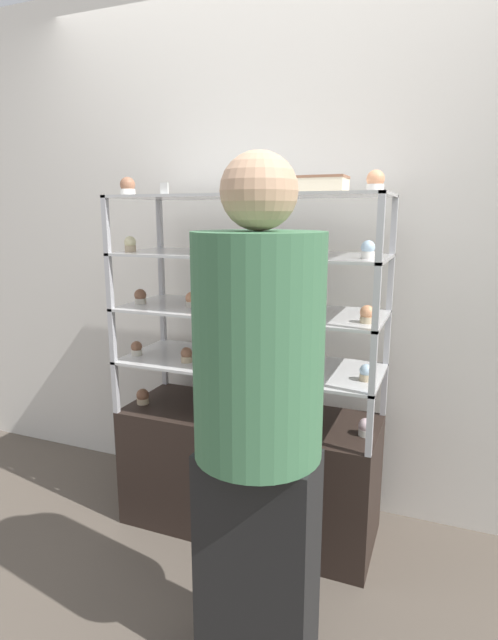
# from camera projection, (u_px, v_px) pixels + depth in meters

# --- Properties ---
(ground_plane) EXTENTS (20.00, 20.00, 0.00)m
(ground_plane) POSITION_uv_depth(u_px,v_px,m) (249.00, 524.00, 2.41)
(ground_plane) COLOR brown
(back_wall) EXTENTS (8.00, 0.05, 2.60)m
(back_wall) POSITION_uv_depth(u_px,v_px,m) (277.00, 248.00, 2.48)
(back_wall) COLOR silver
(back_wall) RESTS_ON ground_plane
(display_base) EXTENTS (1.17, 0.45, 0.57)m
(display_base) POSITION_uv_depth(u_px,v_px,m) (249.00, 470.00, 2.35)
(display_base) COLOR black
(display_base) RESTS_ON ground_plane
(display_riser_lower) EXTENTS (1.17, 0.45, 0.24)m
(display_riser_lower) POSITION_uv_depth(u_px,v_px,m) (249.00, 366.00, 2.25)
(display_riser_lower) COLOR #B7B7BC
(display_riser_lower) RESTS_ON display_base
(display_riser_middle) EXTENTS (1.17, 0.45, 0.24)m
(display_riser_middle) POSITION_uv_depth(u_px,v_px,m) (249.00, 313.00, 2.19)
(display_riser_middle) COLOR #B7B7BC
(display_riser_middle) RESTS_ON display_riser_lower
(display_riser_upper) EXTENTS (1.17, 0.45, 0.24)m
(display_riser_upper) POSITION_uv_depth(u_px,v_px,m) (249.00, 257.00, 2.14)
(display_riser_upper) COLOR #B7B7BC
(display_riser_upper) RESTS_ON display_riser_middle
(display_riser_top) EXTENTS (1.17, 0.45, 0.24)m
(display_riser_top) POSITION_uv_depth(u_px,v_px,m) (249.00, 199.00, 2.09)
(display_riser_top) COLOR #B7B7BC
(display_riser_top) RESTS_ON display_riser_upper
(layer_cake_centerpiece) EXTENTS (0.20, 0.20, 0.11)m
(layer_cake_centerpiece) POSITION_uv_depth(u_px,v_px,m) (242.00, 295.00, 2.24)
(layer_cake_centerpiece) COLOR #C66660
(layer_cake_centerpiece) RESTS_ON display_riser_middle
(sheet_cake_frosted) EXTENTS (0.26, 0.14, 0.07)m
(sheet_cake_frosted) POSITION_uv_depth(u_px,v_px,m) (314.00, 185.00, 1.97)
(sheet_cake_frosted) COLOR beige
(sheet_cake_frosted) RESTS_ON display_riser_top
(cupcake_0) EXTENTS (0.06, 0.06, 0.07)m
(cupcake_0) POSITION_uv_depth(u_px,v_px,m) (143.00, 397.00, 2.41)
(cupcake_0) COLOR #CCB28C
(cupcake_0) RESTS_ON display_base
(cupcake_1) EXTENTS (0.06, 0.06, 0.07)m
(cupcake_1) POSITION_uv_depth(u_px,v_px,m) (210.00, 406.00, 2.29)
(cupcake_1) COLOR #CCB28C
(cupcake_1) RESTS_ON display_base
(cupcake_2) EXTENTS (0.06, 0.06, 0.07)m
(cupcake_2) POSITION_uv_depth(u_px,v_px,m) (283.00, 417.00, 2.16)
(cupcake_2) COLOR #CCB28C
(cupcake_2) RESTS_ON display_base
(cupcake_3) EXTENTS (0.06, 0.06, 0.07)m
(cupcake_3) POSITION_uv_depth(u_px,v_px,m) (366.00, 427.00, 2.06)
(cupcake_3) COLOR white
(cupcake_3) RESTS_ON display_base
(price_tag_0) EXTENTS (0.04, 0.00, 0.04)m
(price_tag_0) POSITION_uv_depth(u_px,v_px,m) (223.00, 425.00, 2.11)
(price_tag_0) COLOR white
(price_tag_0) RESTS_ON display_base
(cupcake_4) EXTENTS (0.05, 0.05, 0.07)m
(cupcake_4) POSITION_uv_depth(u_px,v_px,m) (137.00, 348.00, 2.35)
(cupcake_4) COLOR beige
(cupcake_4) RESTS_ON display_riser_lower
(cupcake_5) EXTENTS (0.05, 0.05, 0.07)m
(cupcake_5) POSITION_uv_depth(u_px,v_px,m) (187.00, 355.00, 2.24)
(cupcake_5) COLOR #CCB28C
(cupcake_5) RESTS_ON display_riser_lower
(cupcake_6) EXTENTS (0.05, 0.05, 0.07)m
(cupcake_6) POSITION_uv_depth(u_px,v_px,m) (249.00, 358.00, 2.20)
(cupcake_6) COLOR beige
(cupcake_6) RESTS_ON display_riser_lower
(cupcake_7) EXTENTS (0.05, 0.05, 0.07)m
(cupcake_7) POSITION_uv_depth(u_px,v_px,m) (301.00, 367.00, 2.06)
(cupcake_7) COLOR white
(cupcake_7) RESTS_ON display_riser_lower
(cupcake_8) EXTENTS (0.05, 0.05, 0.07)m
(cupcake_8) POSITION_uv_depth(u_px,v_px,m) (366.00, 373.00, 1.99)
(cupcake_8) COLOR #CCB28C
(cupcake_8) RESTS_ON display_riser_lower
(price_tag_1) EXTENTS (0.04, 0.00, 0.04)m
(price_tag_1) POSITION_uv_depth(u_px,v_px,m) (232.00, 371.00, 2.05)
(price_tag_1) COLOR white
(price_tag_1) RESTS_ON display_riser_lower
(cupcake_9) EXTENTS (0.06, 0.06, 0.07)m
(cupcake_9) POSITION_uv_depth(u_px,v_px,m) (140.00, 297.00, 2.32)
(cupcake_9) COLOR beige
(cupcake_9) RESTS_ON display_riser_middle
(cupcake_10) EXTENTS (0.06, 0.06, 0.07)m
(cupcake_10) POSITION_uv_depth(u_px,v_px,m) (192.00, 300.00, 2.24)
(cupcake_10) COLOR beige
(cupcake_10) RESTS_ON display_riser_middle
(cupcake_11) EXTENTS (0.06, 0.06, 0.07)m
(cupcake_11) POSITION_uv_depth(u_px,v_px,m) (300.00, 309.00, 2.02)
(cupcake_11) COLOR #CCB28C
(cupcake_11) RESTS_ON display_riser_middle
(cupcake_12) EXTENTS (0.06, 0.06, 0.07)m
(cupcake_12) POSITION_uv_depth(u_px,v_px,m) (367.00, 314.00, 1.91)
(cupcake_12) COLOR #CCB28C
(cupcake_12) RESTS_ON display_riser_middle
(price_tag_2) EXTENTS (0.04, 0.00, 0.04)m
(price_tag_2) POSITION_uv_depth(u_px,v_px,m) (290.00, 317.00, 1.91)
(price_tag_2) COLOR white
(price_tag_2) RESTS_ON display_riser_middle
(cupcake_13) EXTENTS (0.05, 0.05, 0.07)m
(cupcake_13) POSITION_uv_depth(u_px,v_px,m) (130.00, 244.00, 2.23)
(cupcake_13) COLOR #CCB28C
(cupcake_13) RESTS_ON display_riser_upper
(cupcake_14) EXTENTS (0.05, 0.05, 0.07)m
(cupcake_14) POSITION_uv_depth(u_px,v_px,m) (207.00, 245.00, 2.16)
(cupcake_14) COLOR beige
(cupcake_14) RESTS_ON display_riser_upper
(cupcake_15) EXTENTS (0.05, 0.05, 0.07)m
(cupcake_15) POSITION_uv_depth(u_px,v_px,m) (281.00, 247.00, 2.01)
(cupcake_15) COLOR white
(cupcake_15) RESTS_ON display_riser_upper
(cupcake_16) EXTENTS (0.05, 0.05, 0.07)m
(cupcake_16) POSITION_uv_depth(u_px,v_px,m) (368.00, 250.00, 1.87)
(cupcake_16) COLOR white
(cupcake_16) RESTS_ON display_riser_upper
(price_tag_3) EXTENTS (0.04, 0.00, 0.04)m
(price_tag_3) POSITION_uv_depth(u_px,v_px,m) (225.00, 251.00, 1.96)
(price_tag_3) COLOR white
(price_tag_3) RESTS_ON display_riser_upper
(cupcake_17) EXTENTS (0.07, 0.07, 0.08)m
(cupcake_17) POSITION_uv_depth(u_px,v_px,m) (128.00, 187.00, 2.18)
(cupcake_17) COLOR white
(cupcake_17) RESTS_ON display_riser_top
(cupcake_18) EXTENTS (0.07, 0.07, 0.08)m
(cupcake_18) POSITION_uv_depth(u_px,v_px,m) (244.00, 185.00, 2.01)
(cupcake_18) COLOR white
(cupcake_18) RESTS_ON display_riser_top
(cupcake_19) EXTENTS (0.07, 0.07, 0.08)m
(cupcake_19) POSITION_uv_depth(u_px,v_px,m) (375.00, 181.00, 1.83)
(cupcake_19) COLOR white
(cupcake_19) RESTS_ON display_riser_top
(price_tag_4) EXTENTS (0.04, 0.00, 0.04)m
(price_tag_4) POSITION_uv_depth(u_px,v_px,m) (164.00, 188.00, 2.00)
(price_tag_4) COLOR white
(price_tag_4) RESTS_ON display_riser_top
(customer_figure) EXTENTS (0.38, 0.38, 1.63)m
(customer_figure) POSITION_uv_depth(u_px,v_px,m) (258.00, 417.00, 1.48)
(customer_figure) COLOR black
(customer_figure) RESTS_ON ground_plane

